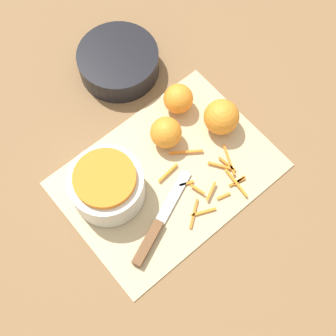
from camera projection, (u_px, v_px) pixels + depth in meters
ground_plane at (168, 174)px, 1.01m from camera, size 4.00×4.00×0.00m
cutting_board at (168, 174)px, 1.01m from camera, size 0.45×0.32×0.01m
bowl_speckled at (107, 185)px, 0.95m from camera, size 0.15×0.15×0.09m
bowl_dark at (119, 62)px, 1.09m from camera, size 0.19×0.19×0.06m
knife at (153, 233)px, 0.95m from camera, size 0.22×0.11×0.02m
orange_left at (178, 99)px, 1.04m from camera, size 0.07×0.07×0.07m
orange_right at (166, 133)px, 1.00m from camera, size 0.07×0.07×0.07m
orange_back at (221, 117)px, 1.01m from camera, size 0.08×0.08×0.08m
peel_pile at (210, 180)px, 0.99m from camera, size 0.18×0.18×0.01m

